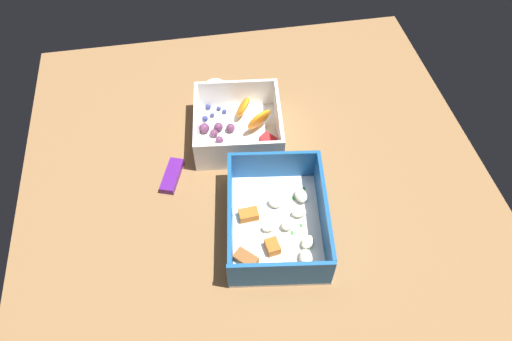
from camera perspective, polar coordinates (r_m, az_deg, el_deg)
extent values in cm
cube|color=brown|center=(83.37, -0.11, -0.66)|extent=(80.00, 80.00, 2.00)
cube|color=white|center=(76.19, 2.48, -6.64)|extent=(22.25, 17.73, 0.60)
cube|color=#19518C|center=(68.60, 3.08, -12.27)|extent=(2.67, 15.01, 5.99)
cube|color=#19518C|center=(79.14, 2.13, 0.73)|extent=(2.67, 15.01, 5.99)
cube|color=#19518C|center=(73.30, -3.11, -5.46)|extent=(19.07, 3.23, 5.99)
cube|color=#19518C|center=(74.20, 8.17, -5.10)|extent=(19.07, 3.23, 5.99)
ellipsoid|color=beige|center=(75.06, 3.89, -6.41)|extent=(3.01, 3.15, 1.29)
ellipsoid|color=beige|center=(76.39, 5.18, -5.06)|extent=(1.67, 2.38, 1.19)
ellipsoid|color=beige|center=(77.23, 2.25, -3.89)|extent=(2.65, 2.79, 1.14)
ellipsoid|color=beige|center=(73.73, 6.23, -8.52)|extent=(3.00, 2.95, 1.24)
ellipsoid|color=beige|center=(72.31, 6.01, -10.33)|extent=(2.94, 2.17, 1.40)
ellipsoid|color=beige|center=(78.14, 5.41, -2.98)|extent=(3.02, 2.29, 1.40)
ellipsoid|color=beige|center=(74.83, 1.83, -6.80)|extent=(1.53, 2.13, 1.04)
cube|color=brown|center=(72.22, -1.24, -10.56)|extent=(3.94, 3.95, 1.27)
cube|color=#AD5B1E|center=(76.00, -0.89, -5.32)|extent=(2.12, 3.18, 1.47)
cube|color=#AD5B1E|center=(73.00, 1.86, -9.14)|extent=(2.70, 2.28, 1.61)
cube|color=#387A33|center=(80.03, 5.77, -2.20)|extent=(0.60, 0.40, 0.20)
cube|color=#387A33|center=(78.75, 4.48, -3.36)|extent=(0.60, 0.40, 0.20)
cube|color=#387A33|center=(74.09, 6.24, -9.24)|extent=(0.60, 0.40, 0.20)
cube|color=#387A33|center=(75.20, 4.35, -7.47)|extent=(0.60, 0.40, 0.20)
cube|color=#387A33|center=(76.04, 5.41, -6.55)|extent=(0.60, 0.40, 0.20)
cube|color=white|center=(88.02, -2.14, 4.38)|extent=(17.46, 16.98, 0.60)
cube|color=white|center=(80.60, -2.00, 1.90)|extent=(2.29, 15.29, 5.79)
cube|color=white|center=(91.13, -2.38, 9.28)|extent=(2.29, 15.29, 5.79)
cube|color=white|center=(85.97, -7.13, 5.56)|extent=(14.64, 2.22, 5.79)
cube|color=white|center=(86.03, 2.73, 6.03)|extent=(14.64, 2.22, 5.79)
ellipsoid|color=orange|center=(89.25, -1.73, 7.60)|extent=(5.12, 4.72, 4.30)
ellipsoid|color=orange|center=(86.28, 0.36, 6.14)|extent=(5.43, 6.09, 5.32)
cube|color=#F4EACC|center=(83.69, -0.32, 2.31)|extent=(2.90, 2.19, 1.73)
cube|color=#F4EACC|center=(85.12, -2.83, 3.25)|extent=(3.21, 3.07, 1.54)
cube|color=red|center=(85.43, 1.46, 3.60)|extent=(3.38, 3.31, 1.63)
sphere|color=#562D4C|center=(87.89, -4.53, 5.23)|extent=(1.69, 1.69, 1.69)
sphere|color=#562D4C|center=(87.60, -3.07, 5.12)|extent=(1.67, 1.67, 1.67)
sphere|color=#562D4C|center=(85.90, -4.42, 3.66)|extent=(1.41, 1.41, 1.41)
sphere|color=#562D4C|center=(87.06, -5.06, 4.50)|extent=(1.50, 1.50, 1.50)
sphere|color=#562D4C|center=(87.82, -6.21, 5.08)|extent=(1.88, 1.88, 1.88)
cone|color=red|center=(83.76, -5.69, 2.13)|extent=(2.42, 2.42, 1.93)
sphere|color=navy|center=(91.82, -4.50, 7.43)|extent=(0.92, 0.92, 0.92)
sphere|color=navy|center=(92.16, -5.78, 7.60)|extent=(1.11, 1.11, 1.11)
sphere|color=navy|center=(90.67, -5.26, 6.64)|extent=(0.90, 0.90, 0.90)
sphere|color=navy|center=(89.99, -6.13, 6.22)|extent=(1.16, 1.16, 1.16)
sphere|color=navy|center=(91.14, -3.81, 7.07)|extent=(0.92, 0.92, 0.92)
cube|color=#51197A|center=(82.66, -10.05, -0.63)|extent=(7.40, 4.59, 1.20)
cylinder|color=white|center=(96.22, -4.92, 9.74)|extent=(4.31, 4.31, 1.65)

